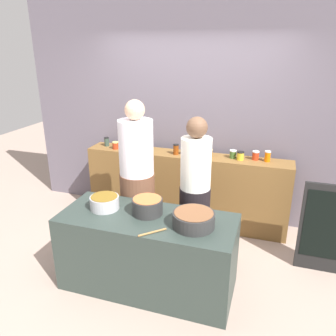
{
  "coord_description": "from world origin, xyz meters",
  "views": [
    {
      "loc": [
        1.07,
        -2.94,
        2.33
      ],
      "look_at": [
        0.0,
        0.35,
        1.05
      ],
      "focal_mm": 36.01,
      "sensor_mm": 36.0,
      "label": 1
    }
  ],
  "objects_px": {
    "preserve_jar_3": "(142,146)",
    "preserve_jar_10": "(240,156)",
    "preserve_jar_8": "(209,153)",
    "preserve_jar_12": "(268,156)",
    "wooden_spoon": "(152,232)",
    "preserve_jar_5": "(176,149)",
    "preserve_jar_6": "(185,150)",
    "cooking_pot_right": "(194,219)",
    "cook_in_cap": "(195,199)",
    "preserve_jar_0": "(107,142)",
    "preserve_jar_2": "(133,144)",
    "cooking_pot_left": "(105,202)",
    "preserve_jar_4": "(148,148)",
    "cooking_pot_center": "(147,206)",
    "cook_with_tongs": "(137,188)",
    "chalkboard_sign": "(323,228)",
    "preserve_jar_9": "(233,154)",
    "preserve_jar_1": "(116,145)",
    "preserve_jar_11": "(256,155)",
    "preserve_jar_7": "(196,152)"
  },
  "relations": [
    {
      "from": "preserve_jar_11",
      "to": "cooking_pot_left",
      "type": "bearing_deg",
      "value": -133.49
    },
    {
      "from": "preserve_jar_2",
      "to": "cook_in_cap",
      "type": "xyz_separation_m",
      "value": [
        1.09,
        -0.86,
        -0.28
      ]
    },
    {
      "from": "preserve_jar_4",
      "to": "cooking_pot_center",
      "type": "distance_m",
      "value": 1.36
    },
    {
      "from": "preserve_jar_8",
      "to": "wooden_spoon",
      "type": "height_order",
      "value": "preserve_jar_8"
    },
    {
      "from": "preserve_jar_6",
      "to": "cooking_pot_right",
      "type": "bearing_deg",
      "value": -71.79
    },
    {
      "from": "preserve_jar_10",
      "to": "chalkboard_sign",
      "type": "bearing_deg",
      "value": -31.53
    },
    {
      "from": "preserve_jar_12",
      "to": "preserve_jar_6",
      "type": "bearing_deg",
      "value": -177.44
    },
    {
      "from": "preserve_jar_0",
      "to": "preserve_jar_11",
      "type": "xyz_separation_m",
      "value": [
        2.03,
        0.03,
        -0.01
      ]
    },
    {
      "from": "cooking_pot_left",
      "to": "chalkboard_sign",
      "type": "bearing_deg",
      "value": 19.64
    },
    {
      "from": "preserve_jar_5",
      "to": "preserve_jar_12",
      "type": "height_order",
      "value": "preserve_jar_5"
    },
    {
      "from": "preserve_jar_6",
      "to": "cook_in_cap",
      "type": "distance_m",
      "value": 0.92
    },
    {
      "from": "cooking_pot_left",
      "to": "preserve_jar_4",
      "type": "bearing_deg",
      "value": 91.64
    },
    {
      "from": "cooking_pot_left",
      "to": "preserve_jar_2",
      "type": "bearing_deg",
      "value": 101.84
    },
    {
      "from": "preserve_jar_11",
      "to": "wooden_spoon",
      "type": "height_order",
      "value": "preserve_jar_11"
    },
    {
      "from": "preserve_jar_3",
      "to": "cooking_pot_right",
      "type": "distance_m",
      "value": 1.75
    },
    {
      "from": "cooking_pot_left",
      "to": "chalkboard_sign",
      "type": "distance_m",
      "value": 2.28
    },
    {
      "from": "preserve_jar_4",
      "to": "preserve_jar_12",
      "type": "height_order",
      "value": "preserve_jar_12"
    },
    {
      "from": "preserve_jar_3",
      "to": "preserve_jar_10",
      "type": "bearing_deg",
      "value": 1.63
    },
    {
      "from": "preserve_jar_4",
      "to": "preserve_jar_7",
      "type": "bearing_deg",
      "value": 0.41
    },
    {
      "from": "preserve_jar_10",
      "to": "preserve_jar_12",
      "type": "height_order",
      "value": "preserve_jar_12"
    },
    {
      "from": "preserve_jar_1",
      "to": "cooking_pot_right",
      "type": "relative_size",
      "value": 0.26
    },
    {
      "from": "preserve_jar_12",
      "to": "cook_in_cap",
      "type": "distance_m",
      "value": 1.14
    },
    {
      "from": "preserve_jar_0",
      "to": "cook_with_tongs",
      "type": "distance_m",
      "value": 1.22
    },
    {
      "from": "wooden_spoon",
      "to": "preserve_jar_0",
      "type": "bearing_deg",
      "value": 127.89
    },
    {
      "from": "preserve_jar_2",
      "to": "cook_in_cap",
      "type": "bearing_deg",
      "value": -38.47
    },
    {
      "from": "preserve_jar_5",
      "to": "preserve_jar_9",
      "type": "height_order",
      "value": "preserve_jar_5"
    },
    {
      "from": "wooden_spoon",
      "to": "preserve_jar_6",
      "type": "bearing_deg",
      "value": 95.36
    },
    {
      "from": "preserve_jar_8",
      "to": "preserve_jar_12",
      "type": "relative_size",
      "value": 0.76
    },
    {
      "from": "cooking_pot_left",
      "to": "preserve_jar_8",
      "type": "bearing_deg",
      "value": 60.23
    },
    {
      "from": "cook_in_cap",
      "to": "preserve_jar_10",
      "type": "bearing_deg",
      "value": 65.8
    },
    {
      "from": "preserve_jar_7",
      "to": "preserve_jar_10",
      "type": "relative_size",
      "value": 1.09
    },
    {
      "from": "preserve_jar_5",
      "to": "preserve_jar_1",
      "type": "bearing_deg",
      "value": -178.69
    },
    {
      "from": "preserve_jar_5",
      "to": "cooking_pot_right",
      "type": "height_order",
      "value": "preserve_jar_5"
    },
    {
      "from": "preserve_jar_0",
      "to": "cook_with_tongs",
      "type": "relative_size",
      "value": 0.07
    },
    {
      "from": "wooden_spoon",
      "to": "preserve_jar_5",
      "type": "bearing_deg",
      "value": 99.59
    },
    {
      "from": "preserve_jar_8",
      "to": "preserve_jar_12",
      "type": "bearing_deg",
      "value": 3.18
    },
    {
      "from": "preserve_jar_3",
      "to": "cook_in_cap",
      "type": "relative_size",
      "value": 0.08
    },
    {
      "from": "preserve_jar_1",
      "to": "preserve_jar_7",
      "type": "distance_m",
      "value": 1.12
    },
    {
      "from": "cooking_pot_left",
      "to": "cook_in_cap",
      "type": "xyz_separation_m",
      "value": [
        0.8,
        0.53,
        -0.09
      ]
    },
    {
      "from": "preserve_jar_3",
      "to": "preserve_jar_4",
      "type": "distance_m",
      "value": 0.1
    },
    {
      "from": "preserve_jar_5",
      "to": "preserve_jar_6",
      "type": "xyz_separation_m",
      "value": [
        0.12,
        0.03,
        -0.01
      ]
    },
    {
      "from": "preserve_jar_3",
      "to": "cooking_pot_left",
      "type": "relative_size",
      "value": 0.45
    },
    {
      "from": "preserve_jar_0",
      "to": "preserve_jar_12",
      "type": "height_order",
      "value": "preserve_jar_12"
    },
    {
      "from": "preserve_jar_3",
      "to": "chalkboard_sign",
      "type": "xyz_separation_m",
      "value": [
        2.26,
        -0.55,
        -0.53
      ]
    },
    {
      "from": "preserve_jar_4",
      "to": "preserve_jar_5",
      "type": "bearing_deg",
      "value": 3.0
    },
    {
      "from": "preserve_jar_2",
      "to": "preserve_jar_11",
      "type": "xyz_separation_m",
      "value": [
        1.64,
        0.02,
        -0.01
      ]
    },
    {
      "from": "wooden_spoon",
      "to": "cook_in_cap",
      "type": "relative_size",
      "value": 0.16
    },
    {
      "from": "cook_with_tongs",
      "to": "preserve_jar_9",
      "type": "bearing_deg",
      "value": 43.4
    },
    {
      "from": "cooking_pot_center",
      "to": "cook_with_tongs",
      "type": "distance_m",
      "value": 0.57
    },
    {
      "from": "preserve_jar_1",
      "to": "preserve_jar_12",
      "type": "height_order",
      "value": "preserve_jar_12"
    }
  ]
}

